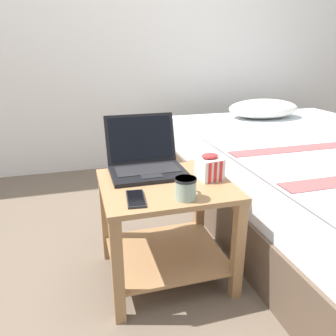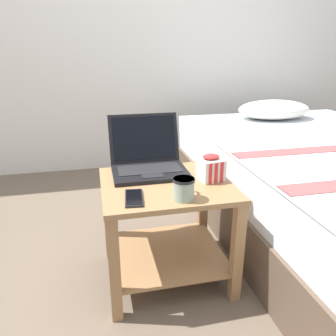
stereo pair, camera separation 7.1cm
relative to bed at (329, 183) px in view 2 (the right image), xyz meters
The scene contains 8 objects.
ground_plane 1.12m from the bed, 165.78° to the right, with size 8.00×8.00×0.00m, color brown.
back_wall 1.98m from the bed, 127.91° to the left, with size 8.00×0.05×2.50m.
bed is the anchor object (origin of this frame).
bedside_table 1.09m from the bed, 165.78° to the right, with size 0.56×0.50×0.48m.
laptop 1.14m from the bed, behind, with size 0.34×0.33×0.25m.
mug_front_left 1.15m from the bed, 156.60° to the right, with size 0.09×0.12×0.09m.
snack_bag 0.94m from the bed, 162.10° to the right, with size 0.11×0.12×0.12m.
cell_phone 1.30m from the bed, 161.63° to the right, with size 0.08×0.16×0.01m.
Camera 2 is at (-0.28, -1.28, 1.03)m, focal length 35.00 mm.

